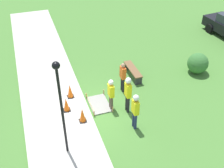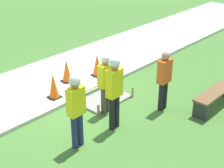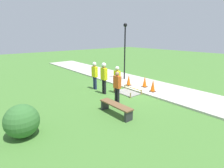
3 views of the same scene
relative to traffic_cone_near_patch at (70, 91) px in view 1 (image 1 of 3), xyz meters
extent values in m
plane|color=#477A33|center=(1.47, 0.65, -0.47)|extent=(60.00, 60.00, 0.00)
cube|color=#BCB7AD|center=(1.47, -0.90, -0.42)|extent=(28.00, 3.11, 0.10)
cube|color=gray|center=(0.97, 1.23, -0.44)|extent=(1.44, 0.93, 0.06)
cube|color=tan|center=(0.25, 0.77, -0.31)|extent=(0.05, 0.05, 0.31)
cube|color=tan|center=(1.69, 0.77, -0.31)|extent=(0.05, 0.05, 0.31)
cube|color=tan|center=(0.25, 1.70, -0.31)|extent=(0.05, 0.05, 0.31)
cube|color=tan|center=(1.69, 1.70, -0.31)|extent=(0.05, 0.05, 0.31)
cube|color=yellow|center=(0.97, 0.77, -0.23)|extent=(1.44, 0.00, 0.04)
cube|color=black|center=(0.00, 0.00, -0.35)|extent=(0.34, 0.34, 0.02)
cone|color=orange|center=(0.00, 0.00, 0.02)|extent=(0.29, 0.29, 0.72)
cube|color=black|center=(0.97, -0.39, -0.35)|extent=(0.34, 0.34, 0.02)
cone|color=orange|center=(0.97, -0.39, 0.01)|extent=(0.29, 0.29, 0.70)
cube|color=black|center=(1.94, 0.16, -0.35)|extent=(0.34, 0.34, 0.02)
cone|color=orange|center=(1.94, 0.16, 0.02)|extent=(0.29, 0.29, 0.72)
cube|color=#2D2D33|center=(-1.65, 3.77, -0.24)|extent=(0.12, 0.40, 0.45)
cube|color=#2D2D33|center=(-0.03, 3.77, -0.24)|extent=(0.12, 0.40, 0.45)
cube|color=brown|center=(-0.84, 3.77, 0.02)|extent=(1.82, 0.44, 0.06)
cylinder|color=navy|center=(2.89, 2.29, -0.04)|extent=(0.14, 0.14, 0.85)
cylinder|color=navy|center=(3.07, 2.29, -0.04)|extent=(0.14, 0.14, 0.85)
cube|color=yellow|center=(2.98, 2.29, 0.72)|extent=(0.40, 0.22, 0.67)
sphere|color=#A37A5B|center=(2.98, 2.29, 1.17)|extent=(0.23, 0.23, 0.23)
sphere|color=white|center=(2.98, 2.29, 1.23)|extent=(0.26, 0.26, 0.26)
cylinder|color=black|center=(1.74, 2.40, -0.02)|extent=(0.14, 0.14, 0.89)
cylinder|color=black|center=(1.92, 2.40, -0.02)|extent=(0.14, 0.14, 0.89)
cube|color=yellow|center=(1.83, 2.40, 0.78)|extent=(0.40, 0.22, 0.71)
sphere|color=#A37A5B|center=(1.83, 2.40, 1.26)|extent=(0.24, 0.24, 0.24)
sphere|color=white|center=(1.83, 2.40, 1.33)|extent=(0.28, 0.28, 0.28)
cylinder|color=brown|center=(1.32, 1.71, -0.07)|extent=(0.14, 0.14, 0.78)
cylinder|color=brown|center=(1.50, 1.71, -0.07)|extent=(0.14, 0.14, 0.78)
cube|color=yellow|center=(1.41, 1.71, 0.63)|extent=(0.40, 0.22, 0.62)
sphere|color=#A37A5B|center=(1.41, 1.71, 1.04)|extent=(0.21, 0.21, 0.21)
sphere|color=white|center=(1.41, 1.71, 1.10)|extent=(0.24, 0.24, 0.24)
cylinder|color=black|center=(0.14, 2.75, -0.06)|extent=(0.14, 0.14, 0.81)
cylinder|color=black|center=(0.32, 2.75, -0.06)|extent=(0.14, 0.14, 0.81)
cube|color=#E55B1E|center=(0.23, 2.75, 0.67)|extent=(0.40, 0.22, 0.65)
sphere|color=#A37A5B|center=(0.23, 2.75, 1.11)|extent=(0.22, 0.22, 0.22)
cylinder|color=black|center=(3.45, -0.86, 1.63)|extent=(0.10, 0.10, 4.00)
sphere|color=black|center=(3.45, -0.86, 3.73)|extent=(0.28, 0.28, 0.28)
cylinder|color=black|center=(-4.35, 11.25, -0.14)|extent=(0.67, 0.30, 0.65)
sphere|color=#387033|center=(-0.05, 7.46, 0.13)|extent=(1.19, 1.19, 1.19)
camera|label=1|loc=(11.35, -1.62, 8.56)|focal=45.00mm
camera|label=2|loc=(7.30, 7.29, 4.34)|focal=55.00mm
camera|label=3|loc=(-6.33, 8.57, 3.04)|focal=28.00mm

